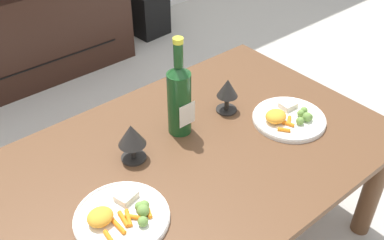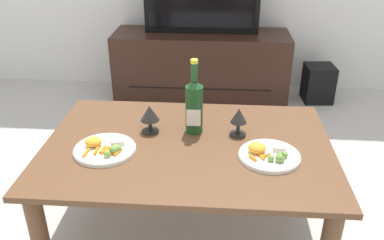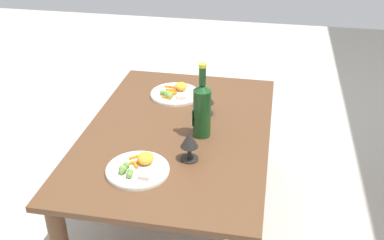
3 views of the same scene
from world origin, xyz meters
name	(u,v)px [view 3 (image 3 of 3)]	position (x,y,z in m)	size (l,w,h in m)	color
ground_plane	(179,213)	(0.00, 0.00, 0.00)	(6.40, 6.40, 0.00)	#B7B2A8
dining_table	(178,144)	(0.00, 0.00, 0.41)	(1.22, 0.82, 0.48)	brown
wine_bottle	(202,108)	(0.02, 0.11, 0.62)	(0.08, 0.08, 0.34)	#19471E
goblet_left	(205,98)	(-0.18, 0.10, 0.57)	(0.08, 0.08, 0.13)	black
goblet_right	(189,142)	(0.22, 0.10, 0.57)	(0.07, 0.07, 0.13)	black
dinner_plate_left	(175,93)	(-0.34, -0.08, 0.50)	(0.26, 0.26, 0.05)	white
dinner_plate_right	(138,168)	(0.33, -0.08, 0.50)	(0.25, 0.25, 0.05)	white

